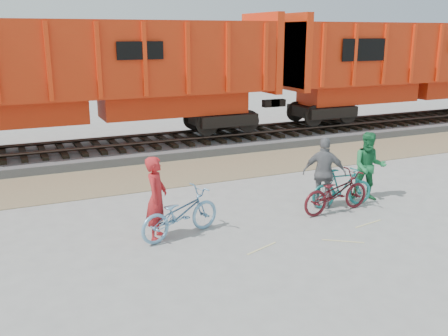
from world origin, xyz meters
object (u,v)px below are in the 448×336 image
at_px(person_solo, 157,198).
at_px(person_woman, 324,173).
at_px(hopper_car_center, 91,74).
at_px(bicycle_maroon, 336,192).
at_px(person_man, 369,166).
at_px(bicycle_blue, 180,213).
at_px(bicycle_teal, 342,188).
at_px(hopper_car_right, 412,64).

xyz_separation_m(person_solo, person_woman, (4.51, 0.16, 0.00)).
height_order(hopper_car_center, person_solo, hopper_car_center).
bearing_deg(person_solo, bicycle_maroon, -62.15).
xyz_separation_m(hopper_car_center, person_man, (5.83, -8.12, -2.07)).
xyz_separation_m(bicycle_blue, person_man, (5.50, 0.32, 0.40)).
distance_m(bicycle_teal, bicycle_maroon, 0.47).
xyz_separation_m(bicycle_blue, person_woman, (4.01, 0.26, 0.40)).
height_order(hopper_car_center, hopper_car_right, same).
distance_m(bicycle_teal, person_man, 1.10).
xyz_separation_m(hopper_car_center, person_solo, (-0.17, -8.34, -2.07)).
height_order(person_man, person_woman, person_woman).
distance_m(hopper_car_center, bicycle_teal, 9.94).
xyz_separation_m(hopper_car_center, bicycle_blue, (0.33, -8.44, -2.47)).
xyz_separation_m(bicycle_blue, bicycle_maroon, (4.11, -0.14, -0.01)).
xyz_separation_m(hopper_car_right, person_woman, (-10.66, -8.18, -2.07)).
height_order(bicycle_teal, bicycle_maroon, bicycle_maroon).
bearing_deg(bicycle_maroon, person_woman, 9.07).
bearing_deg(bicycle_blue, bicycle_teal, -104.86).
bearing_deg(bicycle_blue, hopper_car_center, -14.21).
xyz_separation_m(hopper_car_right, bicycle_blue, (-14.67, -8.44, -2.47)).
bearing_deg(person_woman, bicycle_teal, -158.78).
distance_m(bicycle_blue, person_woman, 4.04).
distance_m(bicycle_blue, person_man, 5.52).
relative_size(hopper_car_center, person_solo, 7.52).
xyz_separation_m(bicycle_maroon, person_man, (1.39, 0.46, 0.41)).
bearing_deg(hopper_car_right, bicycle_blue, -150.08).
bearing_deg(hopper_car_center, person_solo, -91.20).
bearing_deg(person_solo, bicycle_teal, -58.90).
xyz_separation_m(person_solo, person_man, (6.00, 0.22, 0.00)).
bearing_deg(hopper_car_center, person_man, -54.34).
height_order(hopper_car_center, bicycle_blue, hopper_car_center).
height_order(hopper_car_right, person_solo, hopper_car_right).
bearing_deg(hopper_car_right, person_woman, -142.49).
height_order(hopper_car_right, person_woman, hopper_car_right).
bearing_deg(bicycle_maroon, bicycle_blue, 83.08).
height_order(bicycle_teal, person_man, person_man).
distance_m(bicycle_blue, bicycle_teal, 4.50).
distance_m(hopper_car_center, person_man, 10.21).
height_order(bicycle_blue, person_woman, person_woman).
relative_size(bicycle_maroon, person_solo, 1.07).
bearing_deg(hopper_car_right, hopper_car_center, 180.00).
distance_m(bicycle_teal, person_woman, 0.66).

